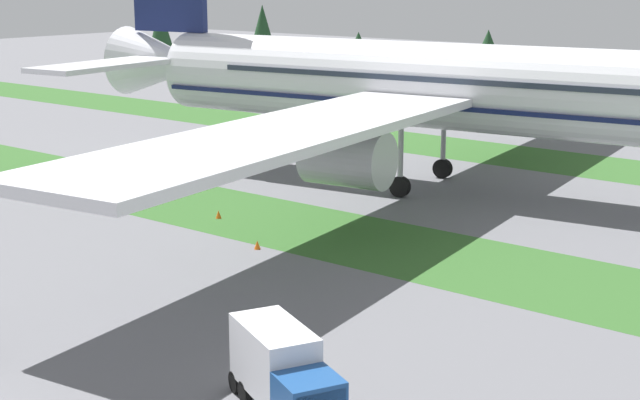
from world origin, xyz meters
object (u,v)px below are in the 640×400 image
catering_truck (283,371)px  taxiway_marker_1 (218,214)px  airliner (451,86)px  taxiway_marker_0 (257,245)px  ground_crew_marshaller (271,370)px

catering_truck → taxiway_marker_1: (-24.73, 21.08, -1.65)m
airliner → catering_truck: size_ratio=11.84×
taxiway_marker_1 → taxiway_marker_0: bearing=-28.1°
airliner → ground_crew_marshaller: 41.54m
taxiway_marker_0 → taxiway_marker_1: taxiway_marker_1 is taller
airliner → taxiway_marker_0: size_ratio=150.19×
ground_crew_marshaller → taxiway_marker_1: 29.99m
airliner → taxiway_marker_0: airliner is taller
airliner → taxiway_marker_1: airliner is taller
catering_truck → airliner: bearing=-132.1°
ground_crew_marshaller → airliner: bearing=-84.7°
catering_truck → ground_crew_marshaller: 2.71m
airliner → catering_truck: 43.48m
catering_truck → ground_crew_marshaller: size_ratio=4.18×
airliner → ground_crew_marshaller: airliner is taller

